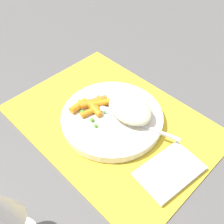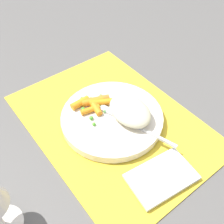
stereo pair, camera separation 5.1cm
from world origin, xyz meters
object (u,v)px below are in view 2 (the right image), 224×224
object	(u,v)px
rice_mound	(130,111)
fork	(128,122)
plate	(112,118)
napkin	(162,177)
carrot_portion	(93,103)

from	to	relation	value
rice_mound	fork	size ratio (longest dim) A/B	0.57
plate	napkin	world-z (taller)	plate
rice_mound	napkin	xyz separation A→B (m)	(-0.15, 0.04, -0.03)
carrot_portion	fork	size ratio (longest dim) A/B	0.49
plate	rice_mound	xyz separation A→B (m)	(-0.03, -0.03, 0.03)
fork	napkin	size ratio (longest dim) A/B	1.49
plate	carrot_portion	world-z (taller)	carrot_portion
plate	fork	world-z (taller)	fork
plate	fork	bearing A→B (deg)	-162.24
plate	carrot_portion	size ratio (longest dim) A/B	2.52
rice_mound	fork	distance (m)	0.03
plate	napkin	xyz separation A→B (m)	(-0.18, 0.02, -0.01)
plate	napkin	bearing A→B (deg)	175.04
plate	fork	size ratio (longest dim) A/B	1.22
plate	fork	xyz separation A→B (m)	(-0.04, -0.01, 0.01)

